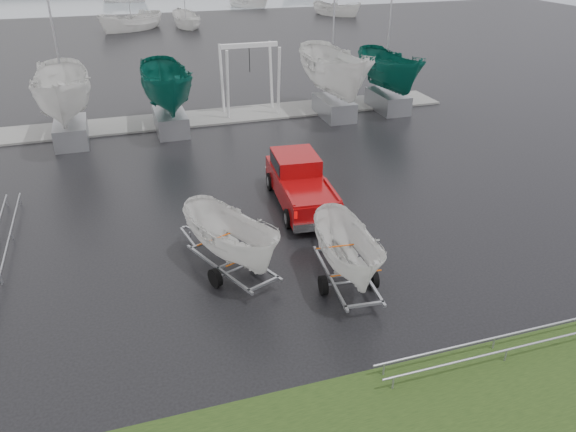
{
  "coord_description": "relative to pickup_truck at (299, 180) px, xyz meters",
  "views": [
    {
      "loc": [
        -4.7,
        -18.63,
        9.91
      ],
      "look_at": [
        0.46,
        -2.53,
        1.2
      ],
      "focal_mm": 35.0,
      "sensor_mm": 36.0,
      "label": 1
    }
  ],
  "objects": [
    {
      "name": "pickup_truck",
      "position": [
        0.0,
        0.0,
        0.0
      ],
      "size": [
        2.39,
        5.6,
        1.81
      ],
      "rotation": [
        0.0,
        0.0,
        -0.09
      ],
      "color": "maroon",
      "rests_on": "ground"
    },
    {
      "name": "dock",
      "position": [
        -1.99,
        12.24,
        -0.9
      ],
      "size": [
        30.0,
        3.0,
        0.12
      ],
      "primitive_type": "cube",
      "color": "gray",
      "rests_on": "ground"
    },
    {
      "name": "trailer_hitched",
      "position": [
        -0.56,
        -6.18,
        1.61
      ],
      "size": [
        1.83,
        3.69,
        4.69
      ],
      "rotation": [
        0.0,
        0.0,
        -0.09
      ],
      "color": "#93969B",
      "rests_on": "ground"
    },
    {
      "name": "mast_rack_2",
      "position": [
        2.01,
        -10.26,
        -0.6
      ],
      "size": [
        7.0,
        0.56,
        0.06
      ],
      "color": "#93969B",
      "rests_on": "ground"
    },
    {
      "name": "mast_rack_0",
      "position": [
        -10.99,
        0.24,
        -0.6
      ],
      "size": [
        0.56,
        6.5,
        0.06
      ],
      "rotation": [
        0.0,
        0.0,
        1.57
      ],
      "color": "#93969B",
      "rests_on": "ground"
    },
    {
      "name": "keelboat_2",
      "position": [
        5.62,
        10.24,
        3.68
      ],
      "size": [
        2.91,
        3.2,
        11.09
      ],
      "color": "#93969B",
      "rests_on": "ground"
    },
    {
      "name": "moored_boat_1",
      "position": [
        -3.47,
        45.87,
        -0.94
      ],
      "size": [
        4.28,
        4.26,
        12.05
      ],
      "rotation": [
        0.0,
        0.0,
        5.29
      ],
      "color": "silver",
      "rests_on": "ground"
    },
    {
      "name": "moored_boat_2",
      "position": [
        2.45,
        46.34,
        -0.94
      ],
      "size": [
        2.75,
        2.81,
        11.45
      ],
      "rotation": [
        0.0,
        0.0,
        3.2
      ],
      "color": "silver",
      "rests_on": "ground"
    },
    {
      "name": "keelboat_1",
      "position": [
        -3.79,
        10.44,
        3.15
      ],
      "size": [
        2.58,
        3.2,
        7.95
      ],
      "color": "#93969B",
      "rests_on": "ground"
    },
    {
      "name": "keelboat_0",
      "position": [
        -8.88,
        10.24,
        3.47
      ],
      "size": [
        2.77,
        3.2,
        10.95
      ],
      "color": "#93969B",
      "rests_on": "ground"
    },
    {
      "name": "ground_plane",
      "position": [
        -1.99,
        -0.76,
        -0.95
      ],
      "size": [
        120.0,
        120.0,
        0.0
      ],
      "primitive_type": "plane",
      "color": "black",
      "rests_on": "ground"
    },
    {
      "name": "moored_boat_5",
      "position": [
        -2.64,
        72.95,
        -0.94
      ],
      "size": [
        3.25,
        3.2,
        11.47
      ],
      "rotation": [
        0.0,
        0.0,
        1.31
      ],
      "color": "silver",
      "rests_on": "ground"
    },
    {
      "name": "boat_hoist",
      "position": [
        1.14,
        12.24,
        1.72
      ],
      "size": [
        3.3,
        2.18,
        4.12
      ],
      "color": "silver",
      "rests_on": "ground"
    },
    {
      "name": "keelboat_3",
      "position": [
        9.24,
        10.54,
        2.96
      ],
      "size": [
        2.46,
        3.2,
        10.63
      ],
      "color": "#93969B",
      "rests_on": "ground"
    },
    {
      "name": "moored_boat_6",
      "position": [
        21.98,
        49.92,
        -0.94
      ],
      "size": [
        3.75,
        3.77,
        11.58
      ],
      "rotation": [
        0.0,
        0.0,
        0.55
      ],
      "color": "silver",
      "rests_on": "ground"
    },
    {
      "name": "trailer_parked",
      "position": [
        -3.74,
        -4.43,
        1.73
      ],
      "size": [
        2.46,
        3.78,
        4.94
      ],
      "rotation": [
        0.0,
        0.0,
        0.39
      ],
      "color": "#93969B",
      "rests_on": "ground"
    },
    {
      "name": "moored_boat_3",
      "position": [
        13.38,
        61.29,
        -0.94
      ],
      "size": [
        3.26,
        3.25,
        11.04
      ],
      "rotation": [
        0.0,
        0.0,
        0.89
      ],
      "color": "silver",
      "rests_on": "ground"
    }
  ]
}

